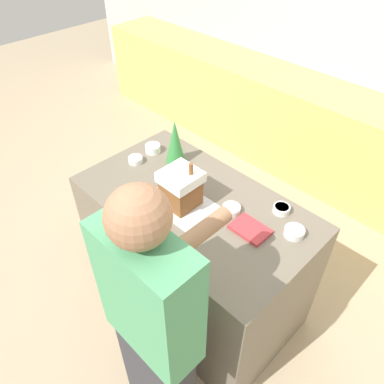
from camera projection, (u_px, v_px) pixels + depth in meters
ground_plane at (194, 294)px, 2.76m from camera, size 12.00×12.00×0.00m
wall_back at (382, 41)px, 3.07m from camera, size 8.00×0.05×2.60m
back_cabinet_block at (336, 143)px, 3.46m from camera, size 6.00×0.60×0.90m
kitchen_island at (194, 254)px, 2.45m from camera, size 1.40×0.80×0.93m
baking_tray at (181, 203)px, 2.13m from camera, size 0.40×0.27×0.01m
gingerbread_house at (181, 188)px, 2.05m from camera, size 0.20×0.20×0.29m
decorative_tree at (175, 142)px, 2.34m from camera, size 0.13×0.13×0.30m
candy_bowl_beside_tree at (231, 209)px, 2.07m from camera, size 0.10×0.10×0.04m
candy_bowl_near_tray_right at (294, 232)px, 1.94m from camera, size 0.11×0.11×0.04m
candy_bowl_behind_tray at (153, 148)px, 2.51m from camera, size 0.10×0.10×0.05m
candy_bowl_far_right at (136, 159)px, 2.42m from camera, size 0.09×0.09×0.04m
candy_bowl_near_tray_left at (281, 209)px, 2.07m from camera, size 0.09×0.09×0.04m
cookbook at (250, 229)px, 1.97m from camera, size 0.20×0.14×0.02m
person at (154, 331)px, 1.62m from camera, size 0.44×0.55×1.67m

